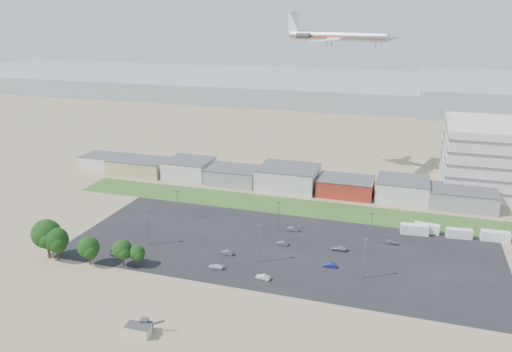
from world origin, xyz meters
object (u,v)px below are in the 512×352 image
at_px(airliner, 337,36).
at_px(parked_car_8, 392,242).
at_px(tree_far_left, 47,237).
at_px(box_trailer_a, 415,229).
at_px(parked_car_4, 227,252).
at_px(parked_car_10, 117,254).
at_px(parked_car_13, 263,277).
at_px(parked_car_11, 293,229).
at_px(parked_car_1, 330,265).
at_px(parked_car_3, 216,266).
at_px(parked_car_12, 339,248).
at_px(telehandler, 141,325).
at_px(portable_shed, 138,331).
at_px(parked_car_7, 282,243).

bearing_deg(airliner, parked_car_8, -49.97).
xyz_separation_m(tree_far_left, parked_car_8, (88.26, 37.49, -5.71)).
xyz_separation_m(box_trailer_a, parked_car_8, (-5.98, -9.09, -0.93)).
xyz_separation_m(parked_car_4, parked_car_10, (-28.35, -9.89, 0.03)).
bearing_deg(parked_car_13, parked_car_11, -173.15).
distance_m(parked_car_1, parked_car_11, 24.47).
bearing_deg(parked_car_11, parked_car_3, 152.87).
bearing_deg(parked_car_12, parked_car_13, -36.12).
distance_m(telehandler, parked_car_4, 38.85).
bearing_deg(parked_car_10, parked_car_13, -86.02).
height_order(parked_car_8, parked_car_13, parked_car_13).
height_order(portable_shed, parked_car_8, portable_shed).
xyz_separation_m(telehandler, parked_car_12, (33.29, 50.51, -0.89)).
bearing_deg(parked_car_13, parked_car_7, -171.47).
relative_size(airliner, parked_car_4, 13.21).
distance_m(box_trailer_a, parked_car_4, 57.41).
xyz_separation_m(parked_car_1, parked_car_3, (-28.16, -9.76, -0.02)).
bearing_deg(parked_car_4, airliner, 170.45).
distance_m(box_trailer_a, tree_far_left, 105.23).
distance_m(parked_car_7, parked_car_11, 10.54).
distance_m(box_trailer_a, airliner, 80.99).
distance_m(tree_far_left, parked_car_8, 96.06).
bearing_deg(parked_car_1, parked_car_12, 172.03).
bearing_deg(parked_car_4, portable_shed, -4.58).
xyz_separation_m(tree_far_left, airliner, (60.50, 96.63, 49.22)).
relative_size(portable_shed, parked_car_3, 1.33).
xyz_separation_m(parked_car_7, parked_car_11, (0.67, 10.52, 0.04)).
height_order(box_trailer_a, tree_far_left, tree_far_left).
height_order(parked_car_1, parked_car_4, parked_car_4).
relative_size(portable_shed, tree_far_left, 0.41).
xyz_separation_m(parked_car_8, parked_car_13, (-29.57, -30.77, 0.03)).
height_order(box_trailer_a, parked_car_8, box_trailer_a).
distance_m(airliner, parked_car_3, 105.12).
xyz_separation_m(box_trailer_a, airliner, (-33.74, 50.04, 54.00)).
xyz_separation_m(tree_far_left, parked_car_10, (16.89, 6.78, -5.66)).
distance_m(parked_car_1, parked_car_8, 24.38).
bearing_deg(parked_car_11, parked_car_8, -92.75).
distance_m(telehandler, parked_car_8, 75.99).
xyz_separation_m(portable_shed, parked_car_10, (-24.25, 30.12, -0.67)).
bearing_deg(airliner, portable_shed, -84.28).
xyz_separation_m(telehandler, parked_car_13, (17.80, 28.64, -0.93)).
bearing_deg(parked_car_1, parked_car_13, -57.16).
bearing_deg(box_trailer_a, parked_car_7, -157.31).
bearing_deg(parked_car_11, parked_car_12, -123.11).
relative_size(box_trailer_a, parked_car_4, 2.23).
height_order(airliner, parked_car_10, airliner).
relative_size(airliner, parked_car_10, 11.06).
relative_size(box_trailer_a, parked_car_13, 2.17).
bearing_deg(parked_car_8, telehandler, 143.33).
xyz_separation_m(box_trailer_a, parked_car_13, (-35.55, -39.87, -0.90)).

